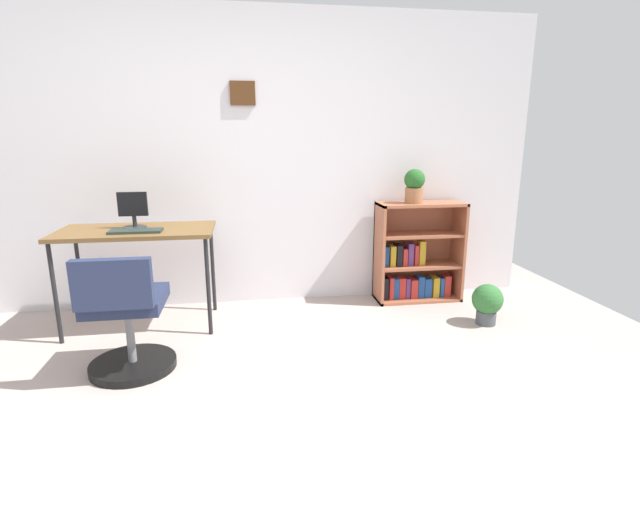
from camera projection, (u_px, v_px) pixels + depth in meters
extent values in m
plane|color=#AA9992|center=(229.00, 455.00, 2.16)|extent=(6.24, 6.24, 0.00)
cube|color=silver|center=(230.00, 162.00, 3.92)|extent=(5.20, 0.10, 2.41)
cube|color=#4C2B14|center=(243.00, 93.00, 3.74)|extent=(0.20, 0.02, 0.18)
cube|color=brown|center=(136.00, 231.00, 3.46)|extent=(1.11, 0.59, 0.03)
cylinder|color=black|center=(55.00, 294.00, 3.24)|extent=(0.03, 0.03, 0.72)
cylinder|color=black|center=(208.00, 287.00, 3.39)|extent=(0.03, 0.03, 0.72)
cylinder|color=black|center=(80.00, 274.00, 3.72)|extent=(0.03, 0.03, 0.72)
cylinder|color=black|center=(213.00, 268.00, 3.87)|extent=(0.03, 0.03, 0.72)
cylinder|color=#262628|center=(135.00, 227.00, 3.50)|extent=(0.16, 0.16, 0.01)
cylinder|color=#262628|center=(135.00, 221.00, 3.49)|extent=(0.03, 0.03, 0.08)
cube|color=black|center=(133.00, 204.00, 3.45)|extent=(0.21, 0.02, 0.18)
cube|color=#24312A|center=(136.00, 231.00, 3.34)|extent=(0.36, 0.15, 0.02)
cylinder|color=black|center=(133.00, 365.00, 2.95)|extent=(0.52, 0.52, 0.05)
cylinder|color=slate|center=(130.00, 334.00, 2.90)|extent=(0.05, 0.05, 0.36)
cube|color=#222B46|center=(127.00, 300.00, 2.85)|extent=(0.44, 0.44, 0.08)
cube|color=#222B46|center=(112.00, 284.00, 2.57)|extent=(0.42, 0.07, 0.28)
cube|color=#A15C3E|center=(379.00, 253.00, 4.07)|extent=(0.02, 0.30, 0.87)
cube|color=#A15C3E|center=(458.00, 250.00, 4.18)|extent=(0.02, 0.30, 0.87)
cube|color=#A15C3E|center=(421.00, 204.00, 4.02)|extent=(0.74, 0.30, 0.02)
cube|color=#A15C3E|center=(416.00, 297.00, 4.23)|extent=(0.74, 0.30, 0.02)
cube|color=#A15C3E|center=(413.00, 248.00, 4.26)|extent=(0.74, 0.02, 0.87)
cube|color=#A15C3E|center=(418.00, 265.00, 4.16)|extent=(0.69, 0.28, 0.02)
cube|color=#A15C3E|center=(420.00, 234.00, 4.09)|extent=(0.69, 0.28, 0.02)
cube|color=black|center=(384.00, 288.00, 4.15)|extent=(0.06, 0.11, 0.19)
cube|color=#B22D28|center=(390.00, 287.00, 4.15)|extent=(0.04, 0.13, 0.20)
cube|color=#1E478C|center=(395.00, 288.00, 4.16)|extent=(0.05, 0.10, 0.18)
cube|color=#B22D28|center=(401.00, 287.00, 4.17)|extent=(0.06, 0.10, 0.19)
cube|color=#593372|center=(407.00, 288.00, 4.18)|extent=(0.04, 0.10, 0.18)
cube|color=#B22D28|center=(412.00, 288.00, 4.19)|extent=(0.06, 0.12, 0.17)
cube|color=#1E478C|center=(420.00, 286.00, 4.20)|extent=(0.06, 0.11, 0.19)
cube|color=#1E478C|center=(427.00, 287.00, 4.21)|extent=(0.07, 0.10, 0.17)
cube|color=#B79323|center=(434.00, 286.00, 4.22)|extent=(0.05, 0.13, 0.18)
cube|color=#1E478C|center=(440.00, 286.00, 4.23)|extent=(0.03, 0.12, 0.17)
cube|color=#B22D28|center=(446.00, 285.00, 4.23)|extent=(0.06, 0.11, 0.19)
cube|color=#1E478C|center=(385.00, 256.00, 4.07)|extent=(0.05, 0.10, 0.17)
cube|color=#B79323|center=(392.00, 255.00, 4.08)|extent=(0.05, 0.12, 0.18)
cube|color=black|center=(398.00, 255.00, 4.09)|extent=(0.05, 0.13, 0.18)
cube|color=#B22D28|center=(404.00, 256.00, 4.10)|extent=(0.04, 0.12, 0.15)
cube|color=#593372|center=(409.00, 254.00, 4.11)|extent=(0.05, 0.10, 0.19)
cube|color=#B22D28|center=(415.00, 255.00, 4.12)|extent=(0.03, 0.09, 0.18)
cube|color=#B79323|center=(421.00, 253.00, 4.12)|extent=(0.05, 0.09, 0.21)
cylinder|color=#9E6642|center=(414.00, 195.00, 3.97)|extent=(0.15, 0.15, 0.13)
sphere|color=#245D23|center=(415.00, 179.00, 3.94)|extent=(0.17, 0.17, 0.17)
cylinder|color=#474C51|center=(486.00, 317.00, 3.65)|extent=(0.15, 0.15, 0.11)
sphere|color=#306C32|center=(488.00, 299.00, 3.62)|extent=(0.23, 0.23, 0.23)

